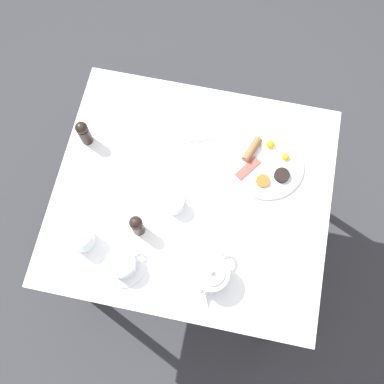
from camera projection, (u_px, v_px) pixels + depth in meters
ground_plane at (192, 240)px, 2.30m from camera, size 8.00×8.00×0.00m
table at (192, 201)px, 1.65m from camera, size 0.85×0.96×0.77m
breakfast_plate at (266, 163)px, 1.60m from camera, size 0.27×0.27×0.04m
teapot_near at (211, 274)px, 1.44m from camera, size 0.19×0.12×0.11m
teacup_with_saucer_left at (122, 264)px, 1.46m from camera, size 0.15×0.15×0.07m
water_glass_tall at (81, 238)px, 1.48m from camera, size 0.08×0.08×0.09m
creamer_jug at (174, 203)px, 1.53m from camera, size 0.09×0.07×0.06m
pepper_grinder at (137, 225)px, 1.47m from camera, size 0.04×0.04×0.12m
salt_grinder at (84, 132)px, 1.58m from camera, size 0.04×0.04×0.12m
napkin_folded at (196, 130)px, 1.64m from camera, size 0.13×0.16×0.01m
fork_by_plate at (91, 189)px, 1.57m from camera, size 0.12×0.16×0.00m
knife_by_plate at (116, 106)px, 1.68m from camera, size 0.08×0.19×0.00m
spoon_for_tea at (272, 254)px, 1.50m from camera, size 0.14×0.09×0.00m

